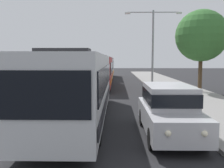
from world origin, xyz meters
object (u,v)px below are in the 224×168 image
at_px(bus_middle, 105,67).
at_px(roadside_tree, 201,36).
at_px(bus_second_in_line, 99,71).
at_px(bus_lead, 79,84).
at_px(streetlamp_mid, 153,40).
at_px(white_suv, 168,108).

xyz_separation_m(bus_middle, roadside_tree, (8.78, -16.64, 3.09)).
bearing_deg(bus_second_in_line, bus_lead, -90.00).
relative_size(streetlamp_mid, roadside_tree, 1.11).
bearing_deg(bus_middle, bus_lead, -90.00).
bearing_deg(bus_middle, bus_second_in_line, -90.00).
distance_m(bus_second_in_line, streetlamp_mid, 6.24).
distance_m(bus_lead, streetlamp_mid, 15.07).
bearing_deg(bus_second_in_line, streetlamp_mid, 1.14).
bearing_deg(roadside_tree, bus_second_in_line, 154.38).
bearing_deg(bus_second_in_line, bus_middle, 90.00).
distance_m(white_suv, streetlamp_mid, 16.62).
distance_m(streetlamp_mid, roadside_tree, 5.48).
bearing_deg(bus_lead, streetlamp_mid, 68.52).
height_order(white_suv, roadside_tree, roadside_tree).
relative_size(bus_second_in_line, streetlamp_mid, 1.45).
xyz_separation_m(bus_lead, white_suv, (3.70, -2.37, -0.66)).
height_order(bus_lead, bus_middle, same).
bearing_deg(bus_lead, bus_middle, 90.00).
bearing_deg(bus_lead, bus_second_in_line, 90.00).
distance_m(bus_middle, roadside_tree, 19.07).
xyz_separation_m(bus_lead, streetlamp_mid, (5.40, 13.72, 3.12)).
relative_size(bus_middle, roadside_tree, 1.74).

